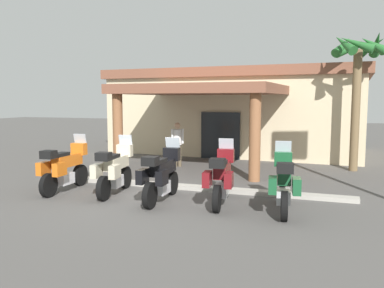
# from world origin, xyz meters

# --- Properties ---
(ground_plane) EXTENTS (80.00, 80.00, 0.00)m
(ground_plane) POSITION_xyz_m (0.00, 0.00, 0.00)
(ground_plane) COLOR #514F4C
(motel_building) EXTENTS (12.72, 11.75, 4.11)m
(motel_building) POSITION_xyz_m (0.14, 10.63, 2.10)
(motel_building) COLOR beige
(motel_building) RESTS_ON ground_plane
(motorcycle_orange) EXTENTS (0.72, 2.21, 1.61)m
(motorcycle_orange) POSITION_xyz_m (-2.55, -0.14, 0.70)
(motorcycle_orange) COLOR black
(motorcycle_orange) RESTS_ON ground_plane
(motorcycle_cream) EXTENTS (0.78, 2.21, 1.61)m
(motorcycle_cream) POSITION_xyz_m (-0.99, 0.02, 0.70)
(motorcycle_cream) COLOR black
(motorcycle_cream) RESTS_ON ground_plane
(motorcycle_black) EXTENTS (0.71, 2.21, 1.61)m
(motorcycle_black) POSITION_xyz_m (0.57, -0.28, 0.70)
(motorcycle_black) COLOR black
(motorcycle_black) RESTS_ON ground_plane
(motorcycle_maroon) EXTENTS (0.78, 2.21, 1.61)m
(motorcycle_maroon) POSITION_xyz_m (2.13, -0.06, 0.70)
(motorcycle_maroon) COLOR black
(motorcycle_maroon) RESTS_ON ground_plane
(motorcycle_green) EXTENTS (0.81, 2.21, 1.61)m
(motorcycle_green) POSITION_xyz_m (3.69, -0.21, 0.70)
(motorcycle_green) COLOR black
(motorcycle_green) RESTS_ON ground_plane
(pedestrian) EXTENTS (0.42, 0.38, 1.75)m
(pedestrian) POSITION_xyz_m (-1.03, 4.98, 1.02)
(pedestrian) COLOR brown
(pedestrian) RESTS_ON ground_plane
(palm_tree_near_portico) EXTENTS (1.99, 1.98, 5.14)m
(palm_tree_near_portico) POSITION_xyz_m (5.54, 6.28, 3.94)
(palm_tree_near_portico) COLOR brown
(palm_tree_near_portico) RESTS_ON ground_plane
(curb_strip) EXTENTS (9.79, 0.36, 0.12)m
(curb_strip) POSITION_xyz_m (0.57, 1.31, 0.06)
(curb_strip) COLOR #ADA89E
(curb_strip) RESTS_ON ground_plane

